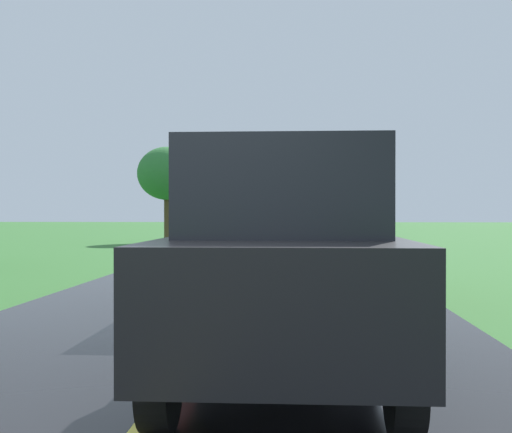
{
  "coord_description": "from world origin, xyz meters",
  "views": [
    {
      "loc": [
        0.99,
        -3.18,
        1.48
      ],
      "look_at": [
        0.19,
        10.08,
        1.4
      ],
      "focal_mm": 45.82,
      "sensor_mm": 36.0,
      "label": 1
    }
  ],
  "objects": [
    {
      "name": "roadside_tree_mid_right",
      "position": [
        -5.41,
        28.98,
        3.42
      ],
      "size": [
        2.94,
        2.94,
        4.76
      ],
      "color": "#4C3823",
      "rests_on": "ground"
    },
    {
      "name": "banana_truck_near",
      "position": [
        0.55,
        8.81,
        1.47
      ],
      "size": [
        2.38,
        5.82,
        2.8
      ],
      "color": "#2D2D30",
      "rests_on": "road_surface"
    },
    {
      "name": "following_car",
      "position": [
        0.9,
        2.15,
        1.07
      ],
      "size": [
        1.74,
        4.1,
        1.92
      ],
      "color": "black",
      "rests_on": "road_surface"
    }
  ]
}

